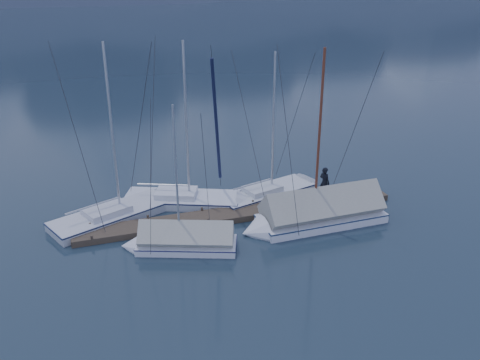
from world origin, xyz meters
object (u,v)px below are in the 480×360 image
Objects in this scene: sailboat_open_mid at (199,201)px; sailboat_covered_far at (178,242)px; sailboat_open_left at (129,211)px; person at (325,182)px; sailboat_covered_near at (311,216)px; sailboat_open_right at (278,191)px.

sailboat_open_mid is 5.15m from sailboat_covered_far.
sailboat_open_left is 4.98m from sailboat_covered_far.
sailboat_open_mid is 5.51× the size of person.
sailboat_open_mid is 6.75m from sailboat_covered_near.
sailboat_open_left reaches higher than sailboat_open_mid.
sailboat_covered_far reaches higher than person.
sailboat_open_left is at bearing -179.99° from sailboat_open_right.
sailboat_open_mid is 1.28× the size of sailboat_covered_far.
sailboat_open_left is 11.31m from person.
sailboat_covered_near is at bearing -25.34° from sailboat_open_left.
sailboat_open_mid is at bearing 0.20° from sailboat_open_left.
sailboat_open_mid is (4.03, 0.01, -0.00)m from sailboat_open_left.
sailboat_open_mid is at bearing 179.86° from sailboat_open_right.
sailboat_covered_near is at bearing -87.96° from sailboat_open_right.
person is (7.04, -2.04, 1.09)m from sailboat_open_mid.
sailboat_covered_near is at bearing -40.26° from sailboat_open_mid.
sailboat_covered_near is at bearing 116.87° from person.
sailboat_open_left is at bearing 154.66° from sailboat_covered_near.
sailboat_open_mid and sailboat_covered_near have the same top height.
sailboat_covered_near is (5.14, -4.36, 0.34)m from sailboat_open_mid.
sailboat_open_left is 1.01× the size of sailboat_covered_near.
sailboat_open_right is 8.56m from sailboat_covered_far.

